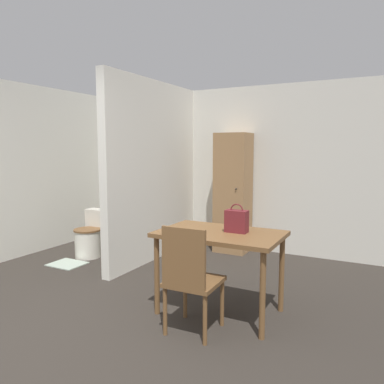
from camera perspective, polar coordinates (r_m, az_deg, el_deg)
The scene contains 10 objects.
ground_plane at distance 3.39m, azimuth -25.06°, elevation -21.65°, with size 16.00×16.00×0.00m, color #2D2823.
wall_back at distance 6.07m, azimuth 4.16°, elevation 3.62°, with size 5.50×0.12×2.50m.
wall_left at distance 5.98m, azimuth -24.79°, elevation 2.97°, with size 0.12×4.73×2.50m.
partition_wall at distance 5.32m, azimuth -5.80°, elevation 3.17°, with size 0.12×2.15×2.50m.
dining_table at distance 3.57m, azimuth 4.29°, elevation -7.53°, with size 1.15×0.73×0.79m.
wooden_chair at distance 3.21m, azimuth -0.27°, elevation -12.76°, with size 0.44×0.44×0.95m.
toilet at distance 5.70m, azimuth -15.16°, elevation -6.54°, with size 0.40×0.54×0.66m.
handbag at distance 3.53m, azimuth 6.80°, elevation -4.39°, with size 0.21×0.11×0.27m.
wooden_cabinet at distance 5.70m, azimuth 6.26°, elevation -0.15°, with size 0.49×0.44×1.80m.
bath_mat at distance 5.46m, azimuth -18.48°, elevation -10.36°, with size 0.45×0.38×0.01m.
Camera 1 is at (2.44, -1.75, 1.58)m, focal length 35.00 mm.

